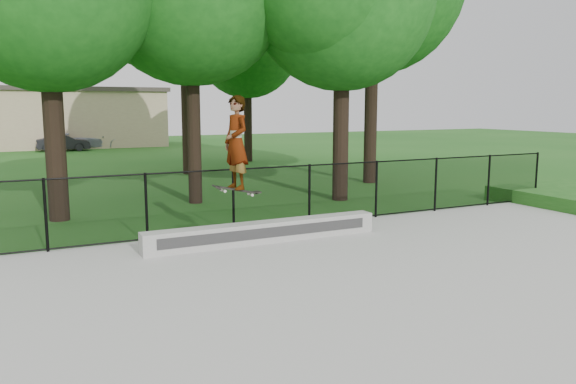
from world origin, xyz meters
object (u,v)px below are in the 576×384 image
at_px(car_b, 63,143).
at_px(car_c, 94,140).
at_px(skater_airborne, 236,144).
at_px(grind_ledge, 265,232).

distance_m(car_b, car_c, 2.83).
relative_size(car_b, skater_airborne, 1.45).
relative_size(grind_ledge, car_c, 1.40).
xyz_separation_m(grind_ledge, skater_airborne, (-0.64, -0.04, 1.92)).
bearing_deg(grind_ledge, skater_airborne, -176.51).
relative_size(car_c, skater_airborne, 1.81).
bearing_deg(car_c, skater_airborne, 173.98).
distance_m(car_c, skater_airborne, 31.14).
distance_m(car_b, skater_airborne, 29.35).
bearing_deg(car_c, grind_ledge, 175.16).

